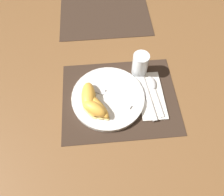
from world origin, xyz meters
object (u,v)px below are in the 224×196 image
Objects in this scene: plate at (108,98)px; citrus_wedge_3 at (94,109)px; spoon at (153,88)px; citrus_wedge_0 at (89,97)px; knife at (147,96)px; citrus_wedge_1 at (90,103)px; juice_glass at (140,65)px; citrus_wedge_2 at (96,105)px; fork at (105,94)px.

plate is 2.50× the size of citrus_wedge_3.
spoon is 0.24m from citrus_wedge_3.
plate is 2.24× the size of citrus_wedge_0.
citrus_wedge_1 is (-0.21, -0.02, 0.02)m from knife.
juice_glass reaches higher than knife.
juice_glass is 0.74× the size of citrus_wedge_1.
citrus_wedge_3 is at bearing -115.67° from citrus_wedge_2.
juice_glass is 0.88× the size of citrus_wedge_3.
citrus_wedge_2 reaches higher than spoon.
plate reaches higher than spoon.
citrus_wedge_3 is (-0.01, -0.02, 0.00)m from citrus_wedge_2.
citrus_wedge_3 reaches higher than fork.
citrus_wedge_2 is at bearing -54.08° from citrus_wedge_0.
fork is at bearing 57.96° from citrus_wedge_3.
citrus_wedge_3 reaches higher than citrus_wedge_0.
spoon is at bearing 20.63° from citrus_wedge_3.
fork reaches higher than plate.
juice_glass is at bearing 40.46° from plate.
citrus_wedge_0 is at bearing 100.99° from citrus_wedge_1.
citrus_wedge_3 is at bearing -122.04° from fork.
citrus_wedge_2 is (-0.22, -0.07, 0.02)m from spoon.
citrus_wedge_0 is (-0.24, -0.03, 0.03)m from spoon.
knife is at bearing 10.70° from citrus_wedge_2.
citrus_wedge_2 is (-0.04, -0.05, 0.01)m from fork.
juice_glass reaches higher than citrus_wedge_2.
juice_glass is 0.60× the size of fork.
fork is at bearing -174.91° from spoon.
citrus_wedge_3 is (-0.04, -0.07, 0.02)m from fork.
plate is at bearing 48.13° from citrus_wedge_3.
spoon is 0.25m from citrus_wedge_1.
spoon is 1.48× the size of citrus_wedge_0.
citrus_wedge_2 reaches higher than fork.
plate is 0.02m from fork.
juice_glass is at bearing 96.47° from knife.
plate is 1.69× the size of fork.
citrus_wedge_1 is 0.03m from citrus_wedge_3.
fork is at bearing 126.67° from plate.
juice_glass is 0.72× the size of citrus_wedge_2.
citrus_wedge_3 is (-0.19, -0.17, -0.01)m from juice_glass.
fork is 1.48× the size of citrus_wedge_3.
citrus_wedge_1 is 0.02m from citrus_wedge_2.
plate is at bearing 3.81° from citrus_wedge_0.
citrus_wedge_2 is at bearing -136.63° from plate.
fork is at bearing 14.52° from citrus_wedge_0.
knife is 0.04m from spoon.
citrus_wedge_0 reaches higher than fork.
knife is at bearing -129.14° from spoon.
citrus_wedge_1 is (-0.06, -0.04, 0.01)m from fork.
citrus_wedge_2 is (0.02, -0.01, 0.00)m from citrus_wedge_1.
citrus_wedge_1 reaches higher than knife.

